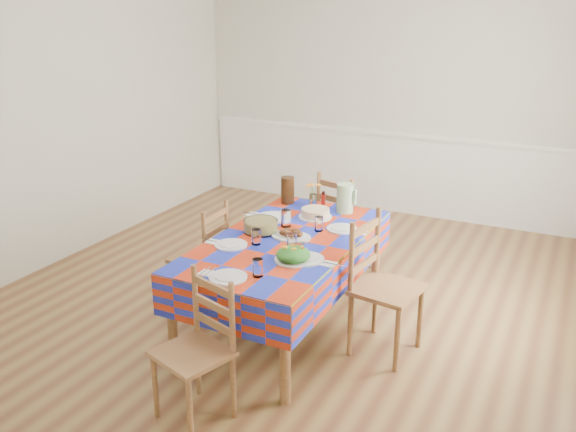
% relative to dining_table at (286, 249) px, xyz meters
% --- Properties ---
extents(room, '(4.58, 5.08, 2.78)m').
position_rel_dining_table_xyz_m(room, '(-0.20, 0.45, 0.73)').
color(room, brown).
rests_on(room, ground).
extents(wainscot, '(4.41, 0.06, 0.92)m').
position_rel_dining_table_xyz_m(wainscot, '(-0.20, 2.93, -0.14)').
color(wainscot, white).
rests_on(wainscot, room).
extents(dining_table, '(0.97, 1.80, 0.70)m').
position_rel_dining_table_xyz_m(dining_table, '(0.00, 0.00, 0.00)').
color(dining_table, brown).
rests_on(dining_table, room).
extents(setting_near_head, '(0.38, 0.25, 0.11)m').
position_rel_dining_table_xyz_m(setting_near_head, '(0.03, -0.70, 0.10)').
color(setting_near_head, white).
rests_on(setting_near_head, dining_table).
extents(setting_left_near, '(0.41, 0.25, 0.11)m').
position_rel_dining_table_xyz_m(setting_left_near, '(-0.23, -0.25, 0.10)').
color(setting_left_near, white).
rests_on(setting_left_near, dining_table).
extents(setting_left_far, '(0.49, 0.29, 0.13)m').
position_rel_dining_table_xyz_m(setting_left_far, '(-0.23, 0.30, 0.10)').
color(setting_left_far, white).
rests_on(setting_left_far, dining_table).
extents(setting_right_near, '(0.46, 0.26, 0.12)m').
position_rel_dining_table_xyz_m(setting_right_near, '(0.23, -0.24, 0.10)').
color(setting_right_near, white).
rests_on(setting_right_near, dining_table).
extents(setting_right_far, '(0.43, 0.25, 0.11)m').
position_rel_dining_table_xyz_m(setting_right_far, '(0.24, 0.31, 0.10)').
color(setting_right_far, white).
rests_on(setting_right_far, dining_table).
extents(meat_platter, '(0.29, 0.21, 0.06)m').
position_rel_dining_table_xyz_m(meat_platter, '(0.02, 0.04, 0.10)').
color(meat_platter, white).
rests_on(meat_platter, dining_table).
extents(salad_platter, '(0.25, 0.25, 0.10)m').
position_rel_dining_table_xyz_m(salad_platter, '(0.22, -0.33, 0.12)').
color(salad_platter, white).
rests_on(salad_platter, dining_table).
extents(pasta_bowl, '(0.25, 0.25, 0.09)m').
position_rel_dining_table_xyz_m(pasta_bowl, '(-0.23, 0.04, 0.12)').
color(pasta_bowl, white).
rests_on(pasta_bowl, dining_table).
extents(cake, '(0.26, 0.26, 0.07)m').
position_rel_dining_table_xyz_m(cake, '(0.00, 0.50, 0.11)').
color(cake, white).
rests_on(cake, dining_table).
extents(serving_utensils, '(0.13, 0.29, 0.01)m').
position_rel_dining_table_xyz_m(serving_utensils, '(0.13, -0.10, 0.08)').
color(serving_utensils, black).
rests_on(serving_utensils, dining_table).
extents(flower_vase, '(0.13, 0.11, 0.21)m').
position_rel_dining_table_xyz_m(flower_vase, '(-0.13, 0.74, 0.16)').
color(flower_vase, white).
rests_on(flower_vase, dining_table).
extents(hot_sauce, '(0.03, 0.03, 0.14)m').
position_rel_dining_table_xyz_m(hot_sauce, '(-0.03, 0.74, 0.15)').
color(hot_sauce, red).
rests_on(hot_sauce, dining_table).
extents(green_pitcher, '(0.13, 0.13, 0.23)m').
position_rel_dining_table_xyz_m(green_pitcher, '(0.16, 0.73, 0.19)').
color(green_pitcher, '#96BE86').
rests_on(green_pitcher, dining_table).
extents(tea_pitcher, '(0.11, 0.11, 0.22)m').
position_rel_dining_table_xyz_m(tea_pitcher, '(-0.36, 0.74, 0.19)').
color(tea_pitcher, black).
rests_on(tea_pitcher, dining_table).
extents(name_card, '(0.07, 0.02, 0.02)m').
position_rel_dining_table_xyz_m(name_card, '(0.02, -0.85, 0.08)').
color(name_card, white).
rests_on(name_card, dining_table).
extents(chair_near, '(0.47, 0.46, 0.86)m').
position_rel_dining_table_xyz_m(chair_near, '(0.01, -1.13, -0.20)').
color(chair_near, brown).
rests_on(chair_near, room).
extents(chair_far, '(0.49, 0.47, 0.91)m').
position_rel_dining_table_xyz_m(chair_far, '(-0.01, 1.13, -0.18)').
color(chair_far, brown).
rests_on(chair_far, room).
extents(chair_left, '(0.37, 0.39, 0.86)m').
position_rel_dining_table_xyz_m(chair_left, '(-0.72, 0.00, -0.20)').
color(chair_left, brown).
rests_on(chair_left, room).
extents(chair_right, '(0.46, 0.48, 0.96)m').
position_rel_dining_table_xyz_m(chair_right, '(0.71, 0.01, -0.15)').
color(chair_right, brown).
rests_on(chair_right, room).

